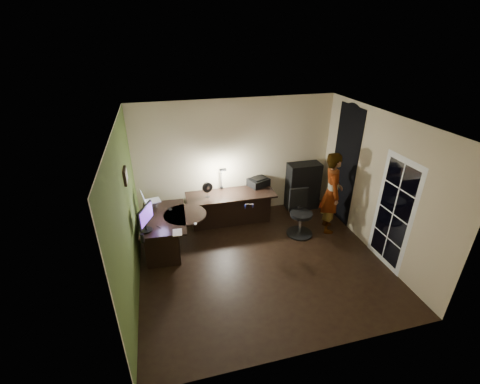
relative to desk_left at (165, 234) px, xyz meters
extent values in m
cube|color=black|center=(1.72, -0.84, -0.39)|extent=(4.50, 4.00, 0.01)
cube|color=silver|center=(1.72, -0.84, 2.32)|extent=(4.50, 4.00, 0.01)
cube|color=#C9B892|center=(1.72, 1.16, 0.96)|extent=(4.50, 0.01, 2.70)
cube|color=#C9B892|center=(1.72, -2.85, 0.96)|extent=(4.50, 0.01, 2.70)
cube|color=#C9B892|center=(-0.54, -0.84, 0.96)|extent=(0.01, 4.00, 2.70)
cube|color=#C9B892|center=(3.97, -0.84, 0.96)|extent=(0.01, 4.00, 2.70)
cube|color=#425824|center=(-0.52, -0.84, 0.96)|extent=(0.00, 4.00, 2.70)
cube|color=black|center=(3.96, 0.31, 0.91)|extent=(0.01, 0.90, 2.60)
cube|color=white|center=(3.95, -1.39, 0.66)|extent=(0.02, 0.92, 2.10)
cube|color=black|center=(-0.50, -0.39, 1.46)|extent=(0.04, 0.30, 0.25)
cube|color=black|center=(0.00, 0.00, 0.00)|extent=(0.89, 1.38, 0.77)
cube|color=black|center=(1.48, 0.68, -0.02)|extent=(1.96, 0.71, 0.73)
cube|color=black|center=(3.32, 0.94, 0.19)|extent=(0.77, 0.39, 1.16)
cube|color=silver|center=(-0.19, 0.49, 0.45)|extent=(0.28, 0.25, 0.10)
cube|color=silver|center=(-0.19, 0.49, 0.61)|extent=(0.40, 0.38, 0.24)
cube|color=black|center=(-0.31, -0.41, 0.57)|extent=(0.31, 0.52, 0.34)
ellipsoid|color=silver|center=(0.56, -0.44, 0.41)|extent=(0.07, 0.09, 0.03)
cube|color=black|center=(0.14, 0.25, 0.40)|extent=(0.08, 0.13, 0.01)
cube|color=black|center=(-0.09, -0.37, 0.40)|extent=(0.08, 0.11, 0.01)
cylinder|color=black|center=(-0.36, -0.76, 0.48)|extent=(0.08, 0.08, 0.16)
cube|color=silver|center=(0.22, -0.63, 0.40)|extent=(0.17, 0.23, 0.01)
cube|color=black|center=(0.97, 0.68, 0.51)|extent=(0.26, 0.19, 0.35)
cube|color=navy|center=(1.70, 0.00, 0.39)|extent=(0.22, 0.14, 0.10)
cube|color=black|center=(2.19, 0.94, 0.44)|extent=(0.54, 0.49, 0.20)
cube|color=black|center=(1.33, 0.99, 0.64)|extent=(0.20, 0.30, 0.61)
cube|color=black|center=(2.81, -0.14, 0.11)|extent=(0.58, 0.58, 0.99)
imported|color=#D8A88C|center=(3.48, -0.10, 0.50)|extent=(0.60, 0.73, 1.78)
camera|label=1|loc=(0.11, -5.43, 3.57)|focal=24.00mm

